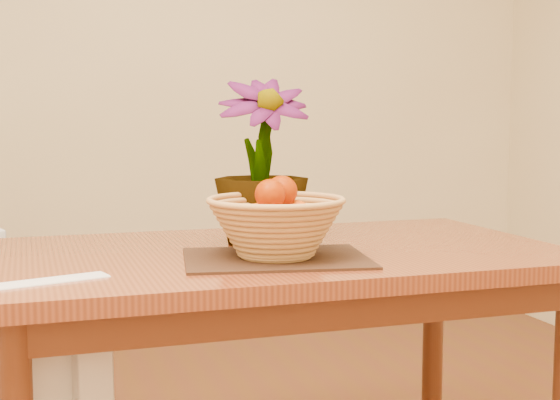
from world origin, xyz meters
name	(u,v)px	position (x,y,z in m)	size (l,w,h in m)	color
wall_back	(152,60)	(0.00, 2.25, 1.35)	(4.00, 0.02, 2.70)	#FFEFC2
table	(278,284)	(0.00, 0.30, 0.66)	(1.40, 0.80, 0.75)	brown
placemat	(276,258)	(-0.05, 0.16, 0.75)	(0.42, 0.31, 0.01)	#342013
wicker_basket	(276,229)	(-0.05, 0.16, 0.82)	(0.32, 0.32, 0.13)	tan
orange_pile	(276,206)	(-0.05, 0.16, 0.87)	(0.18, 0.18, 0.13)	#EB6303
potted_plant	(262,162)	(-0.02, 0.38, 0.96)	(0.24, 0.24, 0.43)	#194B15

